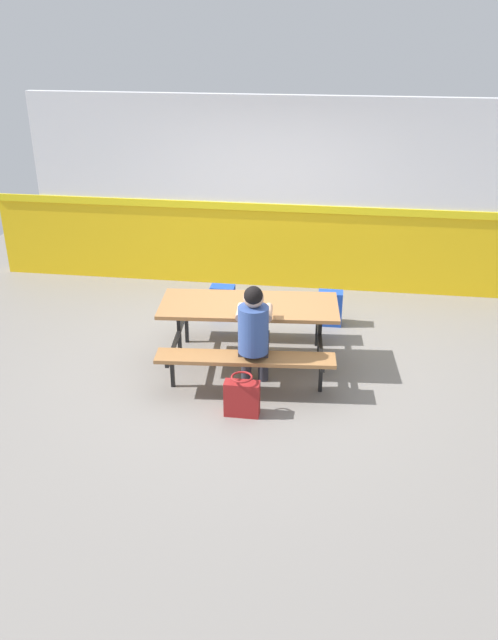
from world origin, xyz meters
TOP-DOWN VIEW (x-y plane):
  - ground_plane at (0.00, 0.00)m, footprint 10.00×10.00m
  - accent_backdrop at (0.00, 2.37)m, footprint 8.00×0.14m
  - picnic_table_main at (-0.03, 0.00)m, footprint 1.94×1.69m
  - student_nearer at (0.10, -0.55)m, footprint 0.38×0.53m
  - backpack_dark at (0.82, 1.18)m, footprint 0.30×0.22m
  - tote_bag_bright at (0.04, -0.99)m, footprint 0.34×0.21m
  - satchel_spare at (-0.53, 1.16)m, footprint 0.30×0.22m

SIDE VIEW (x-z plane):
  - ground_plane at x=0.00m, z-range -0.02..0.00m
  - tote_bag_bright at x=0.04m, z-range -0.02..0.41m
  - backpack_dark at x=0.82m, z-range 0.00..0.44m
  - satchel_spare at x=-0.53m, z-range 0.00..0.44m
  - picnic_table_main at x=-0.03m, z-range 0.20..0.94m
  - student_nearer at x=0.10m, z-range 0.10..1.31m
  - accent_backdrop at x=0.00m, z-range -0.05..2.55m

